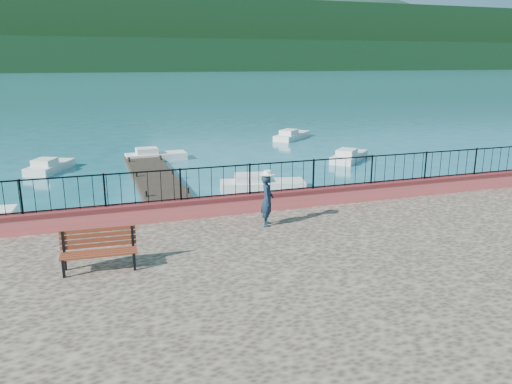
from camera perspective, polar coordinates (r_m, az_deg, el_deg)
ground at (r=13.32m, az=5.66°, el=-11.48°), size 2000.00×2000.00×0.00m
parapet at (r=16.00m, az=0.32°, el=-1.14°), size 28.00×0.46×0.58m
railing at (r=15.80m, az=0.33°, el=1.53°), size 27.00×0.05×0.95m
dock at (r=23.73m, az=-10.90°, el=0.53°), size 2.00×16.00×0.30m
far_forest at (r=310.89m, az=-18.55°, el=14.58°), size 900.00×60.00×18.00m
foothills at (r=371.22m, az=-18.87°, el=16.48°), size 900.00×120.00×44.00m
companion_hill at (r=613.62m, az=2.74°, el=14.17°), size 448.00×384.00×180.00m
park_bench at (r=12.09m, az=-17.44°, el=-7.22°), size 1.72×0.66×0.94m
person at (r=14.46m, az=1.29°, el=-0.93°), size 0.56×0.66×1.52m
hat at (r=14.26m, az=1.31°, el=2.24°), size 0.44×0.44×0.12m
boat_0 at (r=19.98m, az=-25.97°, el=-2.67°), size 3.48×1.59×0.80m
boat_1 at (r=23.36m, az=0.75°, el=1.20°), size 4.11×2.10×0.80m
boat_2 at (r=30.93m, az=10.62°, el=4.31°), size 3.55×3.49×0.80m
boat_3 at (r=29.66m, az=-22.50°, el=2.99°), size 2.61×3.56×0.80m
boat_4 at (r=31.14m, az=-11.36°, el=4.34°), size 3.66×1.41×0.80m
boat_5 at (r=39.17m, az=4.16°, el=6.68°), size 3.96×3.81×0.80m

